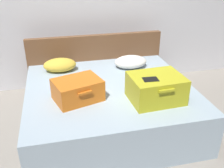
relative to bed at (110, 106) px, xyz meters
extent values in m
plane|color=gray|center=(0.00, -0.40, -0.25)|extent=(12.00, 12.00, 0.00)
cube|color=#99ADBC|center=(0.00, 0.00, 0.00)|extent=(1.88, 1.71, 0.50)
cube|color=brown|center=(0.00, 0.90, 0.18)|extent=(1.92, 0.08, 0.87)
cube|color=gold|center=(0.40, -0.39, 0.36)|extent=(0.55, 0.45, 0.22)
cube|color=#28282D|center=(0.40, -0.39, 0.40)|extent=(0.49, 0.40, 0.15)
cube|color=black|center=(0.31, -0.45, 0.50)|extent=(0.16, 0.12, 0.06)
cube|color=#99999E|center=(0.48, -0.34, 0.49)|extent=(0.12, 0.10, 0.05)
cube|color=gold|center=(0.40, -0.39, 0.50)|extent=(0.55, 0.45, 0.05)
cube|color=gold|center=(0.41, -0.62, 0.47)|extent=(0.16, 0.03, 0.02)
cube|color=#D16619|center=(-0.38, -0.20, 0.33)|extent=(0.55, 0.47, 0.16)
cube|color=#28282D|center=(-0.38, -0.20, 0.36)|extent=(0.48, 0.41, 0.11)
cube|color=#1E33A5|center=(-0.45, -0.27, 0.43)|extent=(0.11, 0.08, 0.04)
cube|color=#D16619|center=(-0.38, -0.20, 0.44)|extent=(0.55, 0.47, 0.06)
cube|color=#D16619|center=(-0.33, -0.38, 0.41)|extent=(0.14, 0.06, 0.02)
ellipsoid|color=white|center=(0.40, 0.50, 0.33)|extent=(0.44, 0.30, 0.16)
ellipsoid|color=gold|center=(-0.53, 0.59, 0.34)|extent=(0.42, 0.27, 0.17)
camera|label=1|loc=(-0.57, -2.58, 1.62)|focal=41.40mm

